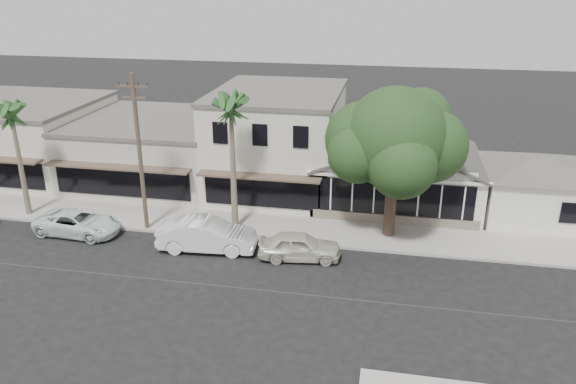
% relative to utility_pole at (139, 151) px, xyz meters
% --- Properties ---
extents(ground, '(140.00, 140.00, 0.00)m').
position_rel_utility_pole_xyz_m(ground, '(9.00, -5.20, -4.79)').
color(ground, black).
rests_on(ground, ground).
extents(sidewalk_north, '(90.00, 3.50, 0.15)m').
position_rel_utility_pole_xyz_m(sidewalk_north, '(1.00, 1.55, -4.71)').
color(sidewalk_north, '#9E9991').
rests_on(sidewalk_north, ground).
extents(corner_shop, '(10.40, 8.60, 5.10)m').
position_rel_utility_pole_xyz_m(corner_shop, '(14.00, 7.27, -2.17)').
color(corner_shop, white).
rests_on(corner_shop, ground).
extents(side_cottage, '(6.00, 6.00, 3.00)m').
position_rel_utility_pole_xyz_m(side_cottage, '(22.20, 6.30, -3.29)').
color(side_cottage, white).
rests_on(side_cottage, ground).
extents(row_building_near, '(8.00, 10.00, 6.50)m').
position_rel_utility_pole_xyz_m(row_building_near, '(6.00, 8.30, -1.54)').
color(row_building_near, silver).
rests_on(row_building_near, ground).
extents(row_building_midnear, '(10.00, 10.00, 4.20)m').
position_rel_utility_pole_xyz_m(row_building_midnear, '(-3.00, 8.30, -2.69)').
color(row_building_midnear, '#B5B1A3').
rests_on(row_building_midnear, ground).
extents(row_building_midfar, '(11.00, 10.00, 5.00)m').
position_rel_utility_pole_xyz_m(row_building_midfar, '(-13.50, 8.30, -2.29)').
color(row_building_midfar, silver).
rests_on(row_building_midfar, ground).
extents(utility_pole, '(1.80, 0.24, 9.00)m').
position_rel_utility_pole_xyz_m(utility_pole, '(0.00, 0.00, 0.00)').
color(utility_pole, brown).
rests_on(utility_pole, ground).
extents(car_0, '(4.42, 2.22, 1.45)m').
position_rel_utility_pole_xyz_m(car_0, '(9.24, -1.78, -4.07)').
color(car_0, beige).
rests_on(car_0, ground).
extents(car_1, '(5.36, 2.24, 1.72)m').
position_rel_utility_pole_xyz_m(car_1, '(4.24, -1.71, -3.93)').
color(car_1, white).
rests_on(car_1, ground).
extents(car_2, '(5.00, 2.52, 1.36)m').
position_rel_utility_pole_xyz_m(car_2, '(-3.57, -1.23, -4.11)').
color(car_2, white).
rests_on(car_2, ground).
extents(shade_tree, '(7.65, 6.91, 8.48)m').
position_rel_utility_pole_xyz_m(shade_tree, '(13.64, 1.99, 0.80)').
color(shade_tree, '#443329').
rests_on(shade_tree, ground).
extents(palm_east, '(3.33, 3.33, 8.39)m').
position_rel_utility_pole_xyz_m(palm_east, '(4.99, 1.00, 2.39)').
color(palm_east, '#726651').
rests_on(palm_east, ground).
extents(palm_mid, '(2.87, 2.87, 7.42)m').
position_rel_utility_pole_xyz_m(palm_mid, '(-7.95, 0.57, 1.55)').
color(palm_mid, '#726651').
rests_on(palm_mid, ground).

